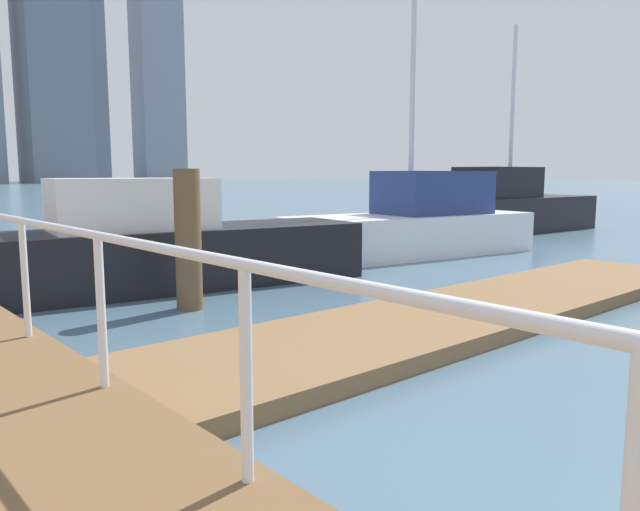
{
  "coord_description": "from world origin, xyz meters",
  "views": [
    {
      "loc": [
        -4.71,
        7.06,
        1.87
      ],
      "look_at": [
        -0.42,
        11.95,
        0.99
      ],
      "focal_mm": 34.28,
      "sensor_mm": 36.0,
      "label": 1
    }
  ],
  "objects": [
    {
      "name": "skyline_tower_5",
      "position": [
        35.08,
        128.59,
        28.7
      ],
      "size": [
        11.97,
        14.14,
        57.4
      ],
      "primitive_type": "cube",
      "rotation": [
        0.0,
        0.0,
        -0.08
      ],
      "color": "slate",
      "rests_on": "ground_plane"
    },
    {
      "name": "dock_piling_2",
      "position": [
        -0.61,
        14.46,
        0.96
      ],
      "size": [
        0.36,
        0.36,
        1.92
      ],
      "primitive_type": "cylinder",
      "color": "brown",
      "rests_on": "ground_plane"
    },
    {
      "name": "moored_boat_2",
      "position": [
        0.04,
        16.15,
        0.68
      ],
      "size": [
        6.28,
        2.7,
        1.79
      ],
      "color": "black",
      "rests_on": "ground_plane"
    },
    {
      "name": "ground_plane",
      "position": [
        0.0,
        20.0,
        0.0
      ],
      "size": [
        300.0,
        300.0,
        0.0
      ],
      "primitive_type": "plane",
      "color": "slate"
    },
    {
      "name": "floating_dock",
      "position": [
        1.8,
        11.58,
        0.09
      ],
      "size": [
        10.61,
        2.0,
        0.18
      ],
      "primitive_type": "cube",
      "color": "olive",
      "rests_on": "ground_plane"
    },
    {
      "name": "skyline_tower_6",
      "position": [
        46.83,
        147.42,
        35.24
      ],
      "size": [
        9.48,
        10.41,
        70.47
      ],
      "primitive_type": "cube",
      "rotation": [
        0.0,
        0.0,
        0.03
      ],
      "color": "slate",
      "rests_on": "ground_plane"
    },
    {
      "name": "moored_boat_4",
      "position": [
        6.2,
        16.15,
        0.72
      ],
      "size": [
        6.25,
        2.98,
        6.61
      ],
      "color": "white",
      "rests_on": "ground_plane"
    },
    {
      "name": "skyline_tower_7",
      "position": [
        68.27,
        151.81,
        31.83
      ],
      "size": [
        11.37,
        8.0,
        63.67
      ],
      "primitive_type": "cube",
      "rotation": [
        0.0,
        0.0,
        -0.02
      ],
      "color": "gray",
      "rests_on": "ground_plane"
    },
    {
      "name": "boardwalk_railing",
      "position": [
        -3.15,
        8.49,
        1.24
      ],
      "size": [
        0.06,
        26.08,
        1.08
      ],
      "color": "white",
      "rests_on": "boardwalk"
    },
    {
      "name": "moored_boat_3",
      "position": [
        12.51,
        17.72,
        0.76
      ],
      "size": [
        7.08,
        2.47,
        6.36
      ],
      "color": "black",
      "rests_on": "ground_plane"
    }
  ]
}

